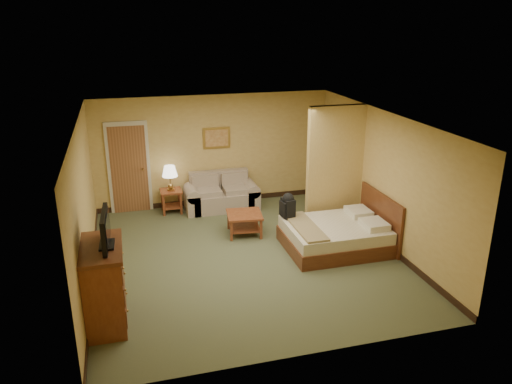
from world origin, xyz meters
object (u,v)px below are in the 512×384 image
object	(u,v)px
loveseat	(221,197)
dresser	(104,285)
coffee_table	(244,219)
bed	(338,234)

from	to	relation	value
loveseat	dresser	bearing A→B (deg)	-121.93
coffee_table	bed	size ratio (longest dim) A/B	0.41
loveseat	bed	world-z (taller)	bed
loveseat	bed	size ratio (longest dim) A/B	0.88
loveseat	dresser	distance (m)	4.83
coffee_table	loveseat	bearing A→B (deg)	96.09
dresser	loveseat	bearing A→B (deg)	58.07
dresser	bed	bearing A→B (deg)	18.25
loveseat	coffee_table	distance (m)	1.56
dresser	bed	xyz separation A→B (m)	(4.30, 1.42, -0.34)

